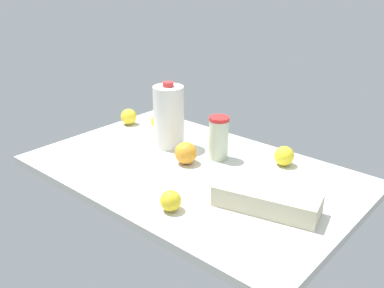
% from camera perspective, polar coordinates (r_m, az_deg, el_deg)
% --- Properties ---
extents(countertop, '(1.20, 0.76, 0.03)m').
position_cam_1_polar(countertop, '(1.59, 0.00, -3.82)').
color(countertop, silver).
rests_on(countertop, ground).
extents(milk_jug, '(0.12, 0.12, 0.27)m').
position_cam_1_polar(milk_jug, '(1.74, -3.11, 3.68)').
color(milk_jug, white).
rests_on(milk_jug, countertop).
extents(egg_carton, '(0.34, 0.19, 0.07)m').
position_cam_1_polar(egg_carton, '(1.34, 9.87, -7.37)').
color(egg_carton, beige).
rests_on(egg_carton, countertop).
extents(tumbler_cup, '(0.08, 0.08, 0.17)m').
position_cam_1_polar(tumbler_cup, '(1.64, 3.59, 0.83)').
color(tumbler_cup, beige).
rests_on(tumbler_cup, countertop).
extents(orange_far_back, '(0.08, 0.08, 0.08)m').
position_cam_1_polar(orange_far_back, '(1.61, -0.82, -1.20)').
color(orange_far_back, orange).
rests_on(orange_far_back, countertop).
extents(lemon_loose, '(0.07, 0.07, 0.07)m').
position_cam_1_polar(lemon_loose, '(2.03, -8.44, 3.62)').
color(lemon_loose, yellow).
rests_on(lemon_loose, countertop).
extents(lemon_by_jug, '(0.07, 0.07, 0.07)m').
position_cam_1_polar(lemon_by_jug, '(1.96, -4.49, 3.04)').
color(lemon_by_jug, yellow).
rests_on(lemon_by_jug, countertop).
extents(lemon_beside_bowl, '(0.07, 0.07, 0.07)m').
position_cam_1_polar(lemon_beside_bowl, '(1.63, 12.19, -1.57)').
color(lemon_beside_bowl, yellow).
rests_on(lemon_beside_bowl, countertop).
extents(lemon_near_front, '(0.07, 0.07, 0.07)m').
position_cam_1_polar(lemon_near_front, '(1.32, -2.86, -7.56)').
color(lemon_near_front, yellow).
rests_on(lemon_near_front, countertop).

